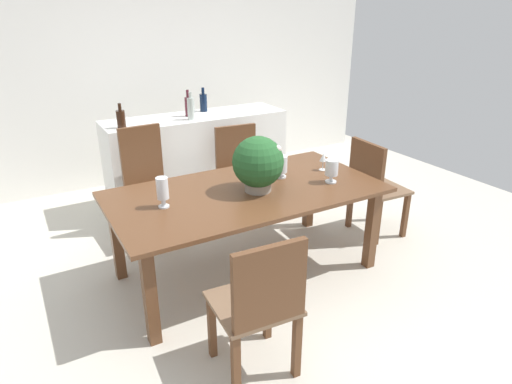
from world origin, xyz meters
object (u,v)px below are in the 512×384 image
Objects in this scene: wine_bottle_green at (188,106)px; wine_bottle_amber at (121,119)px; wine_bottle_tall at (203,102)px; flower_centerpiece at (258,163)px; dining_table at (247,200)px; wine_glass at (323,158)px; wine_bottle_clear at (191,108)px; chair_foot_end at (373,183)px; chair_far_left at (148,179)px; chair_near_left at (261,303)px; crystal_vase_right at (332,169)px; kitchen_counter at (198,159)px; crystal_vase_left at (163,190)px; chair_far_right at (240,166)px; crystal_vase_center_near at (281,165)px.

wine_bottle_amber is at bearing -168.21° from wine_bottle_green.
flower_centerpiece is at bearing -100.92° from wine_bottle_tall.
dining_table is 13.94× the size of wine_glass.
wine_bottle_clear reaches higher than flower_centerpiece.
wine_bottle_amber is at bearing 55.60° from chair_foot_end.
chair_far_left is 2.07m from chair_near_left.
crystal_vase_right is at bearing -140.08° from chair_near_left.
dining_table is at bearing -99.08° from kitchen_counter.
chair_far_left reaches higher than chair_foot_end.
crystal_vase_left is at bearing -93.85° from wine_bottle_amber.
chair_foot_end is at bearing -0.15° from crystal_vase_left.
crystal_vase_left is (-0.18, 1.04, 0.34)m from chair_near_left.
dining_table is 1.63m from kitchen_counter.
dining_table is 7.44× the size of wine_bottle_clear.
chair_foot_end is 4.18× the size of crystal_vase_left.
chair_far_right is 0.98m from crystal_vase_center_near.
dining_table is 0.81m from wine_glass.
wine_bottle_clear is at bearing 114.66° from wine_glass.
wine_bottle_amber is at bearing 162.49° from chair_far_right.
chair_far_left is 0.91m from wine_bottle_clear.
kitchen_counter is (0.73, 2.63, -0.04)m from chair_near_left.
crystal_vase_center_near is at bearing 87.28° from chair_foot_end.
crystal_vase_left is 0.85× the size of wine_bottle_tall.
flower_centerpiece is 1.52× the size of wine_bottle_clear.
kitchen_counter is at bearing -101.80° from chair_near_left.
crystal_vase_center_near is (0.85, -0.94, 0.27)m from chair_far_left.
chair_foot_end is 5.08× the size of crystal_vase_center_near.
crystal_vase_left is 1.18× the size of crystal_vase_right.
crystal_vase_center_near is at bearing 27.65° from flower_centerpiece.
kitchen_counter is (-0.22, 0.57, -0.04)m from chair_far_right.
wine_bottle_green is at bearing 111.25° from wine_glass.
wine_bottle_tall is at bearing 76.57° from dining_table.
wine_bottle_tall is 1.02m from wine_bottle_amber.
crystal_vase_center_near is 1.54m from kitchen_counter.
wine_bottle_tall reaches higher than kitchen_counter.
wine_bottle_amber is at bearing 179.47° from wine_bottle_clear.
chair_far_left is 1.29m from flower_centerpiece.
chair_near_left is 2.78m from wine_bottle_green.
chair_far_right is at bearing -85.48° from wine_bottle_tall.
wine_bottle_clear is 0.17m from wine_bottle_green.
wine_bottle_clear is (0.63, 0.41, 0.52)m from chair_far_left.
chair_near_left is (0.00, -2.07, -0.04)m from chair_far_left.
wine_bottle_green is at bearing -100.27° from chair_near_left.
wine_bottle_tall is 0.41m from wine_bottle_clear.
wine_bottle_amber reaches higher than chair_far_right.
crystal_vase_left reaches higher than chair_far_right.
chair_near_left is 1.45m from crystal_vase_center_near.
wine_bottle_clear is (0.62, 2.48, 0.55)m from chair_near_left.
crystal_vase_right is (0.29, -0.30, 0.01)m from crystal_vase_center_near.
wine_bottle_green is (-0.19, 1.51, 0.23)m from crystal_vase_center_near.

